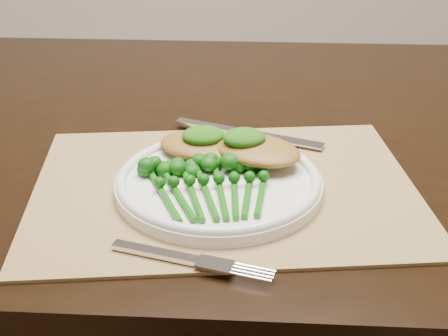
{
  "coord_description": "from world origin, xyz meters",
  "views": [
    {
      "loc": [
        -0.2,
        -0.96,
        1.14
      ],
      "look_at": [
        -0.14,
        -0.28,
        0.78
      ],
      "focal_mm": 50.0,
      "sensor_mm": 36.0,
      "label": 1
    }
  ],
  "objects": [
    {
      "name": "broccolini_bundle",
      "position": [
        -0.16,
        -0.33,
        0.77
      ],
      "size": [
        0.14,
        0.16,
        0.04
      ],
      "rotation": [
        0.0,
        0.0,
        0.05
      ],
      "color": "#115B0C",
      "rests_on": "dinner_plate"
    },
    {
      "name": "pesto_dollop_left",
      "position": [
        -0.16,
        -0.21,
        0.8
      ],
      "size": [
        0.06,
        0.05,
        0.02
      ],
      "primitive_type": "ellipsoid",
      "color": "#15470A",
      "rests_on": "chicken_fillet_left"
    },
    {
      "name": "chicken_fillet_right",
      "position": [
        -0.1,
        -0.24,
        0.79
      ],
      "size": [
        0.15,
        0.14,
        0.02
      ],
      "primitive_type": "ellipsoid",
      "rotation": [
        0.0,
        0.0,
        -0.64
      ],
      "color": "olive",
      "rests_on": "dinner_plate"
    },
    {
      "name": "dining_table",
      "position": [
        -0.08,
        -0.08,
        0.38
      ],
      "size": [
        1.71,
        1.11,
        0.75
      ],
      "rotation": [
        0.0,
        0.0,
        -0.14
      ],
      "color": "black",
      "rests_on": "ground"
    },
    {
      "name": "placemat",
      "position": [
        -0.14,
        -0.28,
        0.75
      ],
      "size": [
        0.48,
        0.35,
        0.0
      ],
      "primitive_type": "cube",
      "rotation": [
        0.0,
        0.0,
        -0.01
      ],
      "color": "#967B4C",
      "rests_on": "dining_table"
    },
    {
      "name": "chicken_fillet_left",
      "position": [
        -0.16,
        -0.21,
        0.78
      ],
      "size": [
        0.14,
        0.12,
        0.02
      ],
      "primitive_type": "ellipsoid",
      "rotation": [
        0.0,
        0.0,
        -0.38
      ],
      "color": "olive",
      "rests_on": "dinner_plate"
    },
    {
      "name": "knife",
      "position": [
        -0.12,
        -0.12,
        0.76
      ],
      "size": [
        0.21,
        0.12,
        0.01
      ],
      "rotation": [
        0.0,
        0.0,
        -0.49
      ],
      "color": "silver",
      "rests_on": "placemat"
    },
    {
      "name": "pesto_dollop_right",
      "position": [
        -0.11,
        -0.24,
        0.8
      ],
      "size": [
        0.06,
        0.05,
        0.02
      ],
      "primitive_type": "ellipsoid",
      "color": "#15470A",
      "rests_on": "chicken_fillet_right"
    },
    {
      "name": "dinner_plate",
      "position": [
        -0.15,
        -0.29,
        0.77
      ],
      "size": [
        0.26,
        0.26,
        0.02
      ],
      "color": "white",
      "rests_on": "placemat"
    },
    {
      "name": "fork",
      "position": [
        -0.18,
        -0.44,
        0.76
      ],
      "size": [
        0.17,
        0.09,
        0.01
      ],
      "rotation": [
        0.0,
        0.0,
        -0.4
      ],
      "color": "silver",
      "rests_on": "placemat"
    }
  ]
}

